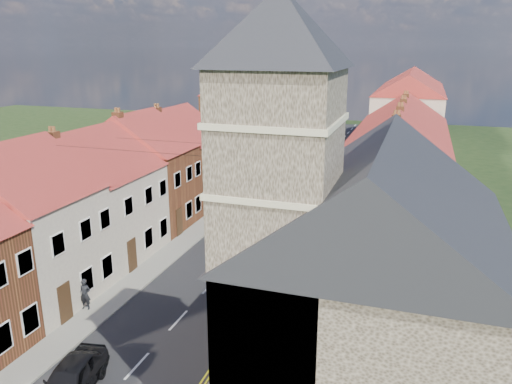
% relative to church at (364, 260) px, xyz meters
% --- Properties ---
extents(road, '(7.00, 90.00, 0.02)m').
position_rel_church_xyz_m(road, '(-9.36, 26.68, -5.87)').
color(road, black).
rests_on(road, ground).
extents(pavement_left, '(1.80, 90.00, 0.12)m').
position_rel_church_xyz_m(pavement_left, '(-13.76, 26.68, -5.82)').
color(pavement_left, gray).
rests_on(pavement_left, ground).
extents(pavement_right, '(1.80, 90.00, 0.12)m').
position_rel_church_xyz_m(pavement_right, '(-4.96, 26.68, -5.82)').
color(pavement_right, gray).
rests_on(pavement_right, ground).
extents(church, '(11.25, 14.25, 15.20)m').
position_rel_church_xyz_m(church, '(0.00, 0.00, 0.00)').
color(church, '#342E24').
rests_on(church, ground).
extents(cottage_r_tudor, '(8.30, 5.20, 9.00)m').
position_rel_church_xyz_m(cottage_r_tudor, '(-0.09, 9.37, -1.41)').
color(cottage_r_tudor, '#BCB39E').
rests_on(cottage_r_tudor, ground).
extents(cottage_r_white_near, '(8.30, 6.00, 9.00)m').
position_rel_church_xyz_m(cottage_r_white_near, '(-0.06, 14.77, -1.40)').
color(cottage_r_white_near, beige).
rests_on(cottage_r_white_near, ground).
extents(cottage_r_cream_mid, '(8.30, 5.20, 9.00)m').
position_rel_church_xyz_m(cottage_r_cream_mid, '(-0.06, 20.17, -1.40)').
color(cottage_r_cream_mid, '#BCB39E').
rests_on(cottage_r_cream_mid, ground).
extents(cottage_r_pink, '(8.30, 6.00, 9.00)m').
position_rel_church_xyz_m(cottage_r_pink, '(-0.06, 25.57, -1.40)').
color(cottage_r_pink, beige).
rests_on(cottage_r_pink, ground).
extents(cottage_r_white_far, '(8.30, 5.20, 9.00)m').
position_rel_church_xyz_m(cottage_r_white_far, '(-0.06, 30.97, -1.40)').
color(cottage_r_white_far, beige).
rests_on(cottage_r_white_far, ground).
extents(cottage_r_cream_far, '(8.30, 6.00, 9.00)m').
position_rel_church_xyz_m(cottage_r_cream_far, '(-0.06, 36.37, -1.40)').
color(cottage_r_cream_far, '#BCB39E').
rests_on(cottage_r_cream_far, ground).
extents(cottage_l_cream, '(8.30, 6.30, 9.10)m').
position_rel_church_xyz_m(cottage_l_cream, '(-18.66, 2.22, -1.35)').
color(cottage_l_cream, '#BCB39E').
rests_on(cottage_l_cream, ground).
extents(cottage_l_white, '(8.30, 6.90, 8.80)m').
position_rel_church_xyz_m(cottage_l_white, '(-18.66, 8.62, -1.51)').
color(cottage_l_white, '#BCB39E').
rests_on(cottage_l_white, ground).
extents(cottage_l_brick_mid, '(8.30, 5.70, 9.10)m').
position_rel_church_xyz_m(cottage_l_brick_mid, '(-18.66, 14.72, -1.35)').
color(cottage_l_brick_mid, brown).
rests_on(cottage_l_brick_mid, ground).
extents(cottage_l_pink, '(8.30, 6.30, 8.80)m').
position_rel_church_xyz_m(cottage_l_pink, '(-18.66, 20.52, -1.51)').
color(cottage_l_pink, brown).
rests_on(cottage_l_pink, ground).
extents(block_right_far, '(8.30, 24.20, 10.50)m').
position_rel_church_xyz_m(block_right_far, '(-0.06, 51.68, -0.58)').
color(block_right_far, '#BCB39E').
rests_on(block_right_far, ground).
extents(block_left_far, '(8.30, 24.20, 10.50)m').
position_rel_church_xyz_m(block_left_far, '(-18.66, 46.68, -0.58)').
color(block_left_far, brown).
rests_on(block_left_far, ground).
extents(lamppost, '(0.88, 0.15, 6.00)m').
position_rel_church_xyz_m(lamppost, '(-13.17, 16.68, -2.34)').
color(lamppost, black).
rests_on(lamppost, pavement_left).
extents(car_near, '(2.44, 4.50, 1.45)m').
position_rel_church_xyz_m(car_near, '(-10.86, -3.79, -5.15)').
color(car_near, black).
rests_on(car_near, ground).
extents(car_mid, '(1.72, 4.23, 1.37)m').
position_rel_church_xyz_m(car_mid, '(-11.13, 19.26, -5.19)').
color(car_mid, '#989B9F').
rests_on(car_mid, ground).
extents(car_far, '(2.92, 5.09, 1.39)m').
position_rel_church_xyz_m(car_far, '(-12.56, 33.07, -5.18)').
color(car_far, navy).
rests_on(car_far, ground).
extents(car_distant, '(3.60, 5.35, 1.36)m').
position_rel_church_xyz_m(car_distant, '(-12.56, 54.06, -5.20)').
color(car_distant, '#B2B4BA').
rests_on(car_distant, ground).
extents(pedestrian_left, '(0.68, 0.51, 1.70)m').
position_rel_church_xyz_m(pedestrian_left, '(-14.46, 2.04, -4.91)').
color(pedestrian_left, black).
rests_on(pedestrian_left, pavement_left).
extents(pedestrian_right, '(0.79, 0.65, 1.51)m').
position_rel_church_xyz_m(pedestrian_right, '(-4.26, 10.75, -5.00)').
color(pedestrian_right, black).
rests_on(pedestrian_right, pavement_right).
extents(pedestrian_right_b, '(0.76, 0.60, 1.52)m').
position_rel_church_xyz_m(pedestrian_right_b, '(-4.58, 11.36, -5.00)').
color(pedestrian_right_b, black).
rests_on(pedestrian_right_b, pavement_right).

